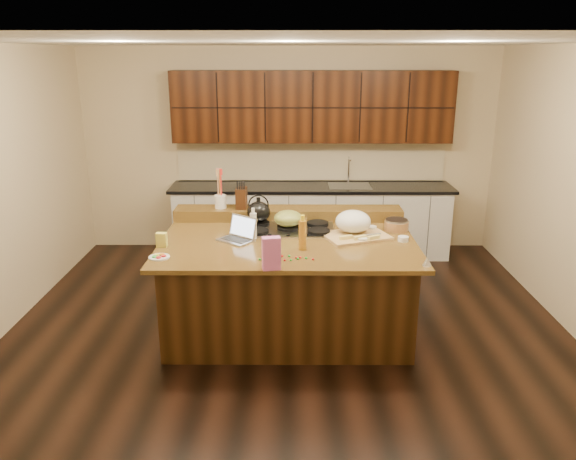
{
  "coord_description": "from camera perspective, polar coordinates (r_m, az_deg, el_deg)",
  "views": [
    {
      "loc": [
        0.03,
        -5.04,
        2.61
      ],
      "look_at": [
        0.0,
        0.05,
        1.0
      ],
      "focal_mm": 35.0,
      "sensor_mm": 36.0,
      "label": 1
    }
  ],
  "objects": [
    {
      "name": "green_bowl",
      "position": [
        5.56,
        0.01,
        1.19
      ],
      "size": [
        0.36,
        0.36,
        0.16
      ],
      "primitive_type": "ellipsoid",
      "rotation": [
        0.0,
        0.0,
        0.36
      ],
      "color": "olive",
      "rests_on": "cooktop"
    },
    {
      "name": "room",
      "position": [
        5.19,
        -0.0,
        3.52
      ],
      "size": [
        5.52,
        5.02,
        2.72
      ],
      "color": "black",
      "rests_on": "ground"
    },
    {
      "name": "gumdrop_12",
      "position": [
        4.84,
        -2.2,
        -2.75
      ],
      "size": [
        0.02,
        0.02,
        0.02
      ],
      "primitive_type": "ellipsoid",
      "color": "red",
      "rests_on": "island"
    },
    {
      "name": "vinegar_bottle",
      "position": [
        5.31,
        -3.54,
        0.4
      ],
      "size": [
        0.08,
        0.08,
        0.25
      ],
      "primitive_type": "cylinder",
      "rotation": [
        0.0,
        0.0,
        -0.43
      ],
      "color": "silver",
      "rests_on": "island"
    },
    {
      "name": "gumdrop_1",
      "position": [
        4.79,
        -2.03,
        -2.97
      ],
      "size": [
        0.02,
        0.02,
        0.02
      ],
      "primitive_type": "ellipsoid",
      "color": "#198C26",
      "rests_on": "island"
    },
    {
      "name": "candy_plate",
      "position": [
        4.97,
        -12.95,
        -2.7
      ],
      "size": [
        0.21,
        0.21,
        0.01
      ],
      "primitive_type": "cylinder",
      "rotation": [
        0.0,
        0.0,
        -0.18
      ],
      "color": "white",
      "rests_on": "island"
    },
    {
      "name": "back_counter",
      "position": [
        7.45,
        2.4,
        4.92
      ],
      "size": [
        3.7,
        0.66,
        2.4
      ],
      "color": "silver",
      "rests_on": "ground"
    },
    {
      "name": "gumdrop_7",
      "position": [
        4.8,
        1.0,
        -2.93
      ],
      "size": [
        0.02,
        0.02,
        0.02
      ],
      "primitive_type": "ellipsoid",
      "color": "#198C26",
      "rests_on": "island"
    },
    {
      "name": "cooktop",
      "position": [
        5.59,
        0.01,
        0.14
      ],
      "size": [
        0.92,
        0.52,
        0.05
      ],
      "color": "gray",
      "rests_on": "island"
    },
    {
      "name": "package_box",
      "position": [
        5.23,
        -12.71,
        -0.97
      ],
      "size": [
        0.1,
        0.07,
        0.13
      ],
      "primitive_type": "cube",
      "rotation": [
        0.0,
        0.0,
        -0.06
      ],
      "color": "#DDD24E",
      "rests_on": "island"
    },
    {
      "name": "island",
      "position": [
        5.47,
        -0.0,
        -5.51
      ],
      "size": [
        2.4,
        1.6,
        0.92
      ],
      "color": "black",
      "rests_on": "ground"
    },
    {
      "name": "laptop",
      "position": [
        5.31,
        -5.0,
        -0.39
      ],
      "size": [
        0.4,
        0.39,
        0.22
      ],
      "rotation": [
        0.0,
        0.0,
        -0.66
      ],
      "color": "#B7B7BC",
      "rests_on": "island"
    },
    {
      "name": "ramekin_b",
      "position": [
        5.28,
        7.57,
        -1.02
      ],
      "size": [
        0.13,
        0.13,
        0.04
      ],
      "primitive_type": "cylinder",
      "rotation": [
        0.0,
        0.0,
        0.36
      ],
      "color": "white",
      "rests_on": "island"
    },
    {
      "name": "oil_bottle",
      "position": [
        5.01,
        1.48,
        -0.53
      ],
      "size": [
        0.09,
        0.09,
        0.27
      ],
      "primitive_type": "cylinder",
      "rotation": [
        0.0,
        0.0,
        -0.39
      ],
      "color": "#B87A20",
      "rests_on": "island"
    },
    {
      "name": "gumdrop_14",
      "position": [
        4.77,
        -0.34,
        -3.08
      ],
      "size": [
        0.02,
        0.02,
        0.02
      ],
      "primitive_type": "ellipsoid",
      "color": "red",
      "rests_on": "island"
    },
    {
      "name": "gumdrop_0",
      "position": [
        4.79,
        2.56,
        -2.97
      ],
      "size": [
        0.02,
        0.02,
        0.02
      ],
      "primitive_type": "ellipsoid",
      "color": "red",
      "rests_on": "island"
    },
    {
      "name": "gumdrop_5",
      "position": [
        4.87,
        0.11,
        -2.64
      ],
      "size": [
        0.02,
        0.02,
        0.02
      ],
      "primitive_type": "ellipsoid",
      "color": "#198C26",
      "rests_on": "island"
    },
    {
      "name": "gumdrop_9",
      "position": [
        4.77,
        0.28,
        -3.07
      ],
      "size": [
        0.02,
        0.02,
        0.02
      ],
      "primitive_type": "ellipsoid",
      "color": "#198C26",
      "rests_on": "island"
    },
    {
      "name": "gumdrop_11",
      "position": [
        4.95,
        -1.67,
        -2.3
      ],
      "size": [
        0.02,
        0.02,
        0.02
      ],
      "primitive_type": "ellipsoid",
      "color": "#198C26",
      "rests_on": "island"
    },
    {
      "name": "gumdrop_3",
      "position": [
        4.79,
        -2.87,
        -3.0
      ],
      "size": [
        0.02,
        0.02,
        0.02
      ],
      "primitive_type": "ellipsoid",
      "color": "#198C26",
      "rests_on": "island"
    },
    {
      "name": "ramekin_c",
      "position": [
        5.64,
        8.49,
        0.16
      ],
      "size": [
        0.12,
        0.12,
        0.04
      ],
      "primitive_type": "cylinder",
      "rotation": [
        0.0,
        0.0,
        0.24
      ],
      "color": "white",
      "rests_on": "island"
    },
    {
      "name": "ramekin_a",
      "position": [
        5.37,
        11.62,
        -0.88
      ],
      "size": [
        0.11,
        0.11,
        0.04
      ],
      "primitive_type": "cylinder",
      "rotation": [
        0.0,
        0.0,
        -0.14
      ],
      "color": "white",
      "rests_on": "island"
    },
    {
      "name": "kettle",
      "position": [
        5.69,
        -3.01,
        1.85
      ],
      "size": [
        0.28,
        0.28,
        0.21
      ],
      "primitive_type": "ellipsoid",
      "rotation": [
        0.0,
        0.0,
        0.18
      ],
      "color": "black",
      "rests_on": "cooktop"
    },
    {
      "name": "pink_bag",
      "position": [
        4.55,
        -1.71,
        -2.39
      ],
      "size": [
        0.16,
        0.11,
        0.27
      ],
      "primitive_type": "cube",
      "rotation": [
        0.0,
        0.0,
        0.2
      ],
      "color": "#D765AE",
      "rests_on": "island"
    },
    {
      "name": "knife_block",
      "position": [
        5.94,
        -4.75,
        3.26
      ],
      "size": [
        0.11,
        0.18,
        0.22
      ],
      "primitive_type": "cube",
      "rotation": [
        0.0,
        0.0,
        -0.03
      ],
      "color": "black",
      "rests_on": "back_ledge"
    },
    {
      "name": "utensil_crock",
      "position": [
        5.98,
        -6.88,
        2.9
      ],
      "size": [
        0.15,
        0.15,
        0.14
      ],
      "primitive_type": "cylinder",
      "rotation": [
        0.0,
        0.0,
        -0.29
      ],
      "color": "white",
      "rests_on": "back_ledge"
    },
    {
      "name": "strainer_bowl",
      "position": [
        5.69,
        10.95,
        0.43
      ],
      "size": [
        0.31,
        0.31,
        0.09
      ],
      "primitive_type": "cylinder",
      "rotation": [
        0.0,
        0.0,
        0.38
      ],
      "color": "#996B3F",
      "rests_on": "island"
    },
    {
      "name": "back_ledge",
      "position": [
        5.96,
        0.03,
        1.7
      ],
      "size": [
        2.4,
        0.3,
        0.12
      ],
      "primitive_type": "cube",
      "color": "black",
      "rests_on": "island"
    },
    {
      "name": "gumdrop_8",
      "position": [
        4.77,
        -1.02,
        -3.05
      ],
      "size": [
        0.02,
        0.02,
        0.02
      ],
      "primitive_type": "ellipsoid",
      "color": "red",
      "rests_on": "island"
    },
    {
      "name": "wooden_tray",
      "position": [
        5.45,
        6.7,
        0.54
      ],
      "size": [
        0.71,
        0.61,
        0.24
      ],
      "rotation": [
        0.0,
        0.0,
        0.36
      ],
      "color": "tan",
      "rests_on": "island"
    },
    {
      "name": "gumdrop_6",
      "position": [
        4.9,
        -2.03,
        -2.5
      ],
      "size": [
        0.02,
        0.02,
        0.02
      ],
      "primitive_type": "ellipsoid",
      "color": "red",
      "rests_on": "island"
    },
    {
      "name": "gumdrop_4",
      "position": [
        4.87,
        -0.61,
        -2.64
      ],
      "size": [
        0.02,
        0.02,
        0.02
      ],
      "primitive_type": "ellipsoid",
      "color": "red",
      "rests_on": "island"
    },
    {
      "name": "gumdrop_2",
      "position": [
        4.83,
        0.85,
        -2.82
      ],
      "size": [
        0.02,
        0.02,
        0.02
      ],
      "primitive_type": "ellipsoid",
      "color": "red",
      "rests_on": "island"
    },
    {
      "name": "gumdrop_10",
      "position": [
        4.83,
        1.25,
        -2.79
      ],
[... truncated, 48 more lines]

